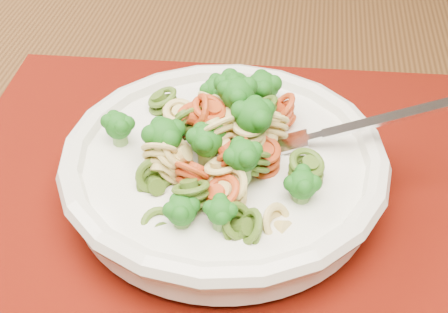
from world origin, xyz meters
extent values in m
cube|color=#523217|center=(0.24, 0.11, 0.77)|extent=(1.48, 1.20, 0.04)
cube|color=#541003|center=(0.18, 0.01, 0.79)|extent=(0.56, 0.49, 0.00)
cylinder|color=white|center=(0.18, -0.01, 0.79)|extent=(0.11, 0.11, 0.01)
cylinder|color=white|center=(0.18, -0.01, 0.81)|extent=(0.24, 0.24, 0.03)
torus|color=white|center=(0.18, -0.01, 0.83)|extent=(0.26, 0.26, 0.02)
camera|label=1|loc=(0.11, -0.38, 1.15)|focal=50.00mm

